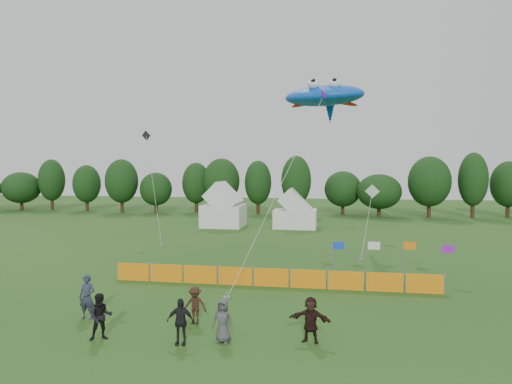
% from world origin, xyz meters
% --- Properties ---
extents(ground, '(160.00, 160.00, 0.00)m').
position_xyz_m(ground, '(0.00, 0.00, 0.00)').
color(ground, '#234C16').
rests_on(ground, ground).
extents(treeline, '(104.57, 8.78, 8.36)m').
position_xyz_m(treeline, '(1.61, 44.93, 4.18)').
color(treeline, '#382314').
rests_on(treeline, ground).
extents(tent_left, '(4.48, 4.48, 3.95)m').
position_xyz_m(tent_left, '(-7.96, 31.20, 1.99)').
color(tent_left, white).
rests_on(tent_left, ground).
extents(tent_right, '(4.60, 3.68, 3.24)m').
position_xyz_m(tent_right, '(-0.03, 31.34, 1.64)').
color(tent_right, white).
rests_on(tent_right, ground).
extents(barrier_fence, '(17.90, 0.06, 1.00)m').
position_xyz_m(barrier_fence, '(0.72, 6.65, 0.50)').
color(barrier_fence, orange).
rests_on(barrier_fence, ground).
extents(flag_row, '(6.73, 0.53, 2.26)m').
position_xyz_m(flag_row, '(7.17, 9.14, 1.49)').
color(flag_row, gray).
rests_on(flag_row, ground).
extents(spectator_a, '(0.71, 0.47, 1.91)m').
position_xyz_m(spectator_a, '(-6.31, 0.02, 0.95)').
color(spectator_a, '#282E44').
rests_on(spectator_a, ground).
extents(spectator_b, '(1.07, 0.99, 1.76)m').
position_xyz_m(spectator_b, '(-4.55, -2.06, 0.88)').
color(spectator_b, black).
rests_on(spectator_b, ground).
extents(spectator_c, '(1.01, 0.58, 1.56)m').
position_xyz_m(spectator_c, '(-1.59, 0.25, 0.78)').
color(spectator_c, black).
rests_on(spectator_c, ground).
extents(spectator_d, '(1.03, 0.51, 1.70)m').
position_xyz_m(spectator_d, '(-1.45, -1.99, 0.85)').
color(spectator_d, black).
rests_on(spectator_d, ground).
extents(spectator_e, '(0.85, 0.60, 1.62)m').
position_xyz_m(spectator_e, '(0.04, -1.52, 0.81)').
color(spectator_e, '#434347').
rests_on(spectator_e, ground).
extents(spectator_f, '(1.63, 0.77, 1.69)m').
position_xyz_m(spectator_f, '(3.25, -0.96, 0.85)').
color(spectator_f, black).
rests_on(spectator_f, ground).
extents(stingray_kite, '(8.13, 22.17, 13.09)m').
position_xyz_m(stingray_kite, '(3.30, 18.29, 11.95)').
color(stingray_kite, blue).
rests_on(stingray_kite, ground).
extents(small_kite_white, '(2.25, 9.72, 5.02)m').
position_xyz_m(small_kite_white, '(7.08, 21.90, 3.23)').
color(small_kite_white, silver).
rests_on(small_kite_white, ground).
extents(small_kite_dark, '(3.69, 4.53, 9.95)m').
position_xyz_m(small_kite_dark, '(-11.93, 20.66, 5.95)').
color(small_kite_dark, black).
rests_on(small_kite_dark, ground).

